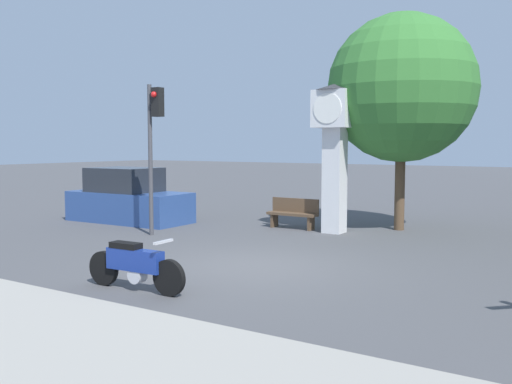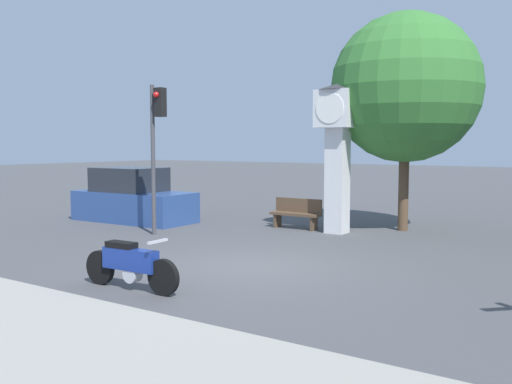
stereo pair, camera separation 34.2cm
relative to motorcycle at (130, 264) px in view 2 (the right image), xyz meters
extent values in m
plane|color=#4C4C4F|center=(0.64, 2.81, -0.45)|extent=(120.00, 120.00, 0.00)
cylinder|color=black|center=(0.76, 0.03, -0.14)|extent=(0.63, 0.13, 0.63)
cylinder|color=black|center=(-0.75, -0.03, -0.14)|extent=(0.63, 0.13, 0.63)
cube|color=navy|center=(0.01, 0.00, 0.09)|extent=(1.16, 0.28, 0.38)
cube|color=black|center=(-0.20, -0.01, 0.33)|extent=(0.60, 0.27, 0.11)
cylinder|color=silver|center=(0.06, 0.00, -0.17)|extent=(0.30, 0.22, 0.29)
cube|color=silver|center=(0.65, 0.03, 0.47)|extent=(0.08, 0.46, 0.04)
cube|color=white|center=(0.16, 7.96, 1.07)|extent=(0.56, 0.56, 3.05)
cube|color=white|center=(0.16, 7.96, 3.13)|extent=(1.07, 1.07, 1.07)
cylinder|color=white|center=(0.16, 7.42, 3.13)|extent=(0.85, 0.02, 0.85)
cone|color=#333338|center=(0.16, 7.96, 3.76)|extent=(1.28, 1.28, 0.20)
cylinder|color=#47474C|center=(-4.04, 4.76, 1.66)|extent=(0.12, 0.12, 4.24)
cube|color=black|center=(-3.74, 4.76, 3.28)|extent=(0.28, 0.24, 0.80)
sphere|color=red|center=(-3.74, 4.61, 3.48)|extent=(0.16, 0.16, 0.16)
cylinder|color=brown|center=(1.58, 9.51, 0.78)|extent=(0.30, 0.30, 2.48)
sphere|color=#387A33|center=(1.58, 9.51, 3.78)|extent=(4.39, 4.39, 4.39)
cube|color=brown|center=(-1.26, 7.99, 0.00)|extent=(1.60, 0.44, 0.08)
cube|color=brown|center=(-1.26, 8.18, 0.25)|extent=(1.60, 0.06, 0.44)
cube|color=brown|center=(-1.90, 7.99, -0.25)|extent=(0.08, 0.35, 0.41)
cube|color=brown|center=(-0.62, 7.99, -0.25)|extent=(0.08, 0.35, 0.41)
cube|color=#2D4C8C|center=(-6.60, 6.45, 0.05)|extent=(4.23, 1.88, 1.00)
cube|color=#262B33|center=(-6.80, 6.45, 0.95)|extent=(2.23, 1.70, 0.80)
camera|label=1|loc=(7.12, -7.18, 2.11)|focal=40.00mm
camera|label=2|loc=(7.41, -6.99, 2.11)|focal=40.00mm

